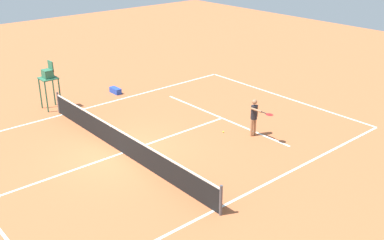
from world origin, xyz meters
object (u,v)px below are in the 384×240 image
(player_serving, at_px, (255,115))
(equipment_bag, at_px, (115,90))
(umpire_chair, at_px, (48,78))
(tennis_ball, at_px, (223,132))

(player_serving, xyz_separation_m, equipment_bag, (8.66, 1.59, -0.84))
(player_serving, height_order, equipment_bag, player_serving)
(player_serving, height_order, umpire_chair, umpire_chair)
(player_serving, relative_size, equipment_bag, 2.19)
(tennis_ball, bearing_deg, player_serving, -144.75)
(umpire_chair, relative_size, equipment_bag, 3.17)
(tennis_ball, relative_size, equipment_bag, 0.09)
(tennis_ball, xyz_separation_m, umpire_chair, (7.68, 4.44, 1.57))
(equipment_bag, bearing_deg, player_serving, -169.59)
(player_serving, distance_m, tennis_ball, 1.64)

